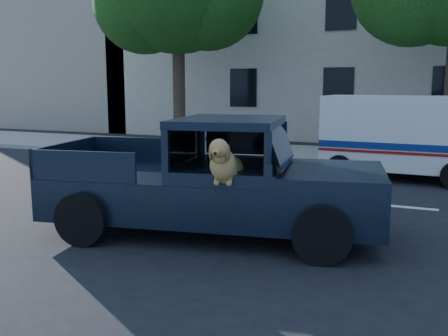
# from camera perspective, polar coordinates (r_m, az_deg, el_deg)

# --- Properties ---
(ground) EXTENTS (120.00, 120.00, 0.00)m
(ground) POSITION_cam_1_polar(r_m,az_deg,el_deg) (8.35, -11.98, -6.88)
(ground) COLOR black
(ground) RESTS_ON ground
(far_sidewalk) EXTENTS (60.00, 4.00, 0.15)m
(far_sidewalk) POSITION_cam_1_polar(r_m,az_deg,el_deg) (16.55, 6.57, 1.62)
(far_sidewalk) COLOR gray
(far_sidewalk) RESTS_ON ground
(lane_stripes) EXTENTS (21.60, 0.14, 0.01)m
(lane_stripes) POSITION_cam_1_polar(r_m,az_deg,el_deg) (10.53, 7.95, -3.31)
(lane_stripes) COLOR silver
(lane_stripes) RESTS_ON ground
(building_main) EXTENTS (26.00, 6.00, 9.00)m
(building_main) POSITION_cam_1_polar(r_m,az_deg,el_deg) (23.19, 19.56, 14.34)
(building_main) COLOR beige
(building_main) RESTS_ON ground
(building_left) EXTENTS (12.00, 6.00, 8.00)m
(building_left) POSITION_cam_1_polar(r_m,az_deg,el_deg) (30.32, -17.74, 12.22)
(building_left) COLOR tan
(building_left) RESTS_ON ground
(pickup_truck) EXTENTS (5.37, 2.96, 1.83)m
(pickup_truck) POSITION_cam_1_polar(r_m,az_deg,el_deg) (7.82, -1.83, -3.11)
(pickup_truck) COLOR black
(pickup_truck) RESTS_ON ground
(mail_truck) EXTENTS (3.81, 2.02, 2.06)m
(mail_truck) POSITION_cam_1_polar(r_m,az_deg,el_deg) (13.16, 19.22, 2.74)
(mail_truck) COLOR silver
(mail_truck) RESTS_ON ground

